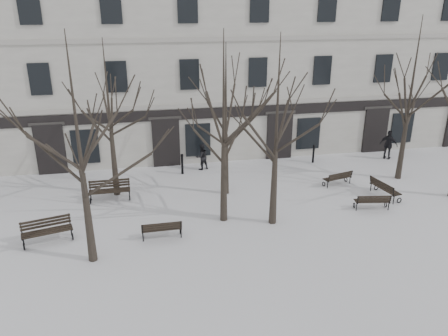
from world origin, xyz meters
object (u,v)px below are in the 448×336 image
object	(u,v)px
tree_1	(224,107)
bench_2	(372,201)
bench_1	(162,229)
bench_4	(338,178)
bench_0	(47,230)
bench_3	(110,190)
tree_2	(277,111)
bench_5	(384,188)
tree_0	(77,126)

from	to	relation	value
tree_1	bench_2	distance (m)	8.57
bench_1	bench_4	size ratio (longest dim) A/B	1.00
tree_1	bench_2	size ratio (longest dim) A/B	4.93
bench_0	bench_3	world-z (taller)	bench_3
bench_2	bench_3	xyz separation A→B (m)	(-12.25, 3.56, 0.10)
bench_3	bench_0	bearing A→B (deg)	-123.38
bench_2	bench_1	bearing A→B (deg)	13.33
tree_2	bench_2	distance (m)	6.88
tree_1	bench_0	size ratio (longest dim) A/B	4.04
bench_3	bench_4	bearing A→B (deg)	-3.39
bench_5	bench_2	bearing A→B (deg)	121.93
bench_2	bench_3	world-z (taller)	bench_3
bench_5	bench_0	bearing A→B (deg)	84.50
tree_0	bench_4	xyz separation A→B (m)	(12.35, 4.92, -4.88)
bench_1	bench_3	bearing A→B (deg)	-62.59
tree_1	bench_0	distance (m)	8.83
tree_0	bench_4	world-z (taller)	tree_0
tree_2	bench_5	xyz separation A→B (m)	(6.33, 1.51, -4.64)
bench_1	bench_4	xyz separation A→B (m)	(9.64, 3.80, -0.02)
bench_4	tree_0	bearing A→B (deg)	7.27
bench_0	bench_4	xyz separation A→B (m)	(14.27, 3.16, -0.10)
bench_3	bench_5	bearing A→B (deg)	-10.87
tree_0	bench_3	distance (m)	7.25
bench_2	bench_5	distance (m)	1.76
tree_2	bench_2	bearing A→B (deg)	3.80
bench_4	bench_1	bearing A→B (deg)	7.05
tree_1	tree_2	bearing A→B (deg)	-18.34
bench_0	bench_4	bearing A→B (deg)	-1.62
bench_0	tree_2	bearing A→B (deg)	-15.40
bench_3	bench_5	xyz separation A→B (m)	(13.56, -2.38, -0.06)
tree_0	bench_5	size ratio (longest dim) A/B	4.58
tree_2	bench_1	bearing A→B (deg)	-175.09
bench_1	bench_3	world-z (taller)	bench_3
bench_0	bench_3	bearing A→B (deg)	43.43
bench_2	bench_0	bearing A→B (deg)	9.43
tree_0	bench_2	distance (m)	13.71
tree_0	tree_2	size ratio (longest dim) A/B	1.04
tree_1	bench_2	bearing A→B (deg)	-2.89
bench_0	bench_2	distance (m)	14.59
bench_0	bench_5	size ratio (longest dim) A/B	1.11
tree_0	bench_0	bearing A→B (deg)	137.41
tree_2	bench_5	world-z (taller)	tree_2
tree_1	bench_3	size ratio (longest dim) A/B	4.15
bench_3	bench_5	distance (m)	13.76
tree_2	bench_0	world-z (taller)	tree_2
bench_0	bench_2	size ratio (longest dim) A/B	1.22
tree_0	bench_0	distance (m)	5.44
tree_0	bench_2	world-z (taller)	tree_0
tree_1	bench_3	distance (m)	7.64
tree_0	tree_1	xyz separation A→B (m)	(5.56, 2.24, -0.11)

